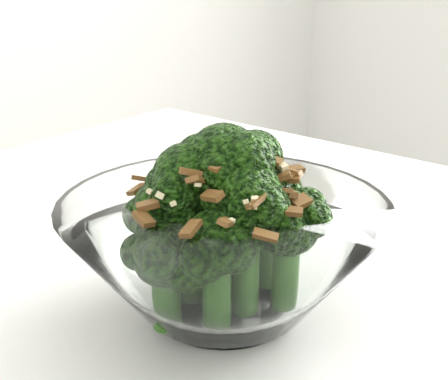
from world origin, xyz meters
TOP-DOWN VIEW (x-y plane):
  - broccoli_dish at (0.16, -0.02)m, footprint 0.25×0.25m

SIDE VIEW (x-z plane):
  - broccoli_dish at x=0.16m, z-range 0.73..0.89m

